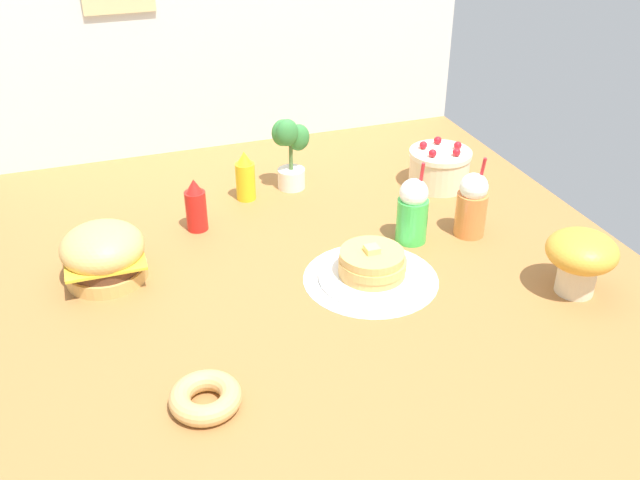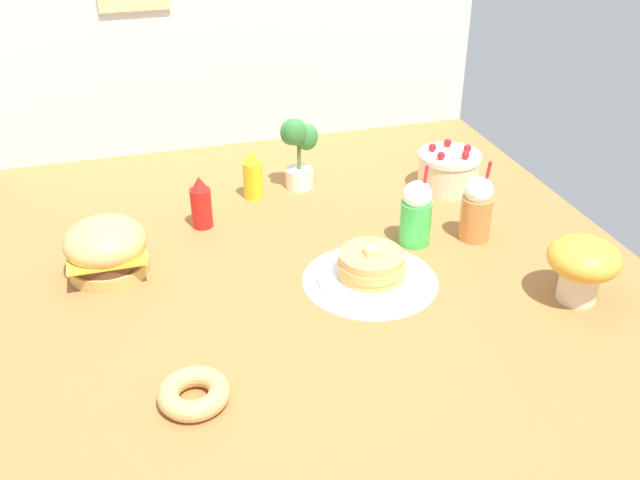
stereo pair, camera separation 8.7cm
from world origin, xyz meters
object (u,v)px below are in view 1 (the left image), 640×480
at_px(pancake_stack, 372,267).
at_px(donut_pink_glaze, 205,397).
at_px(ketchup_bottle, 196,206).
at_px(mushroom_stool, 581,256).
at_px(cream_soda_cup, 413,211).
at_px(orange_float_cup, 472,205).
at_px(potted_plant, 290,150).
at_px(burger, 104,254).
at_px(mustard_bottle, 245,177).
at_px(layer_cake, 439,168).

height_order(pancake_stack, donut_pink_glaze, pancake_stack).
xyz_separation_m(pancake_stack, donut_pink_glaze, (-0.54, -0.34, -0.01)).
relative_size(ketchup_bottle, mushroom_stool, 0.91).
height_order(cream_soda_cup, orange_float_cup, same).
bearing_deg(pancake_stack, potted_plant, 93.66).
bearing_deg(burger, pancake_stack, -19.71).
bearing_deg(mushroom_stool, orange_float_cup, 106.89).
distance_m(ketchup_bottle, mustard_bottle, 0.25).
distance_m(orange_float_cup, potted_plant, 0.65).
xyz_separation_m(cream_soda_cup, mushroom_stool, (0.30, -0.40, 0.01)).
bearing_deg(potted_plant, pancake_stack, -86.34).
xyz_separation_m(potted_plant, mushroom_stool, (0.54, -0.87, -0.03)).
bearing_deg(pancake_stack, mustard_bottle, 109.29).
bearing_deg(cream_soda_cup, mushroom_stool, -52.89).
height_order(layer_cake, orange_float_cup, orange_float_cup).
relative_size(ketchup_bottle, cream_soda_cup, 0.67).
height_order(layer_cake, ketchup_bottle, ketchup_bottle).
relative_size(orange_float_cup, potted_plant, 0.98).
xyz_separation_m(pancake_stack, mushroom_stool, (0.50, -0.24, 0.07)).
distance_m(mustard_bottle, orange_float_cup, 0.75).
bearing_deg(mushroom_stool, layer_cake, 93.44).
height_order(layer_cake, mushroom_stool, mushroom_stool).
distance_m(pancake_stack, orange_float_cup, 0.41).
bearing_deg(burger, donut_pink_glaze, -74.93).
relative_size(cream_soda_cup, donut_pink_glaze, 1.61).
relative_size(pancake_stack, ketchup_bottle, 1.70).
height_order(burger, orange_float_cup, orange_float_cup).
distance_m(ketchup_bottle, donut_pink_glaze, 0.80).
bearing_deg(layer_cake, burger, -168.98).
relative_size(burger, mustard_bottle, 1.33).
xyz_separation_m(pancake_stack, ketchup_bottle, (-0.40, 0.44, 0.04)).
height_order(burger, pancake_stack, burger).
bearing_deg(mushroom_stool, potted_plant, 121.82).
bearing_deg(orange_float_cup, ketchup_bottle, 158.66).
relative_size(cream_soda_cup, orange_float_cup, 1.00).
bearing_deg(pancake_stack, burger, 160.29).
xyz_separation_m(cream_soda_cup, potted_plant, (-0.24, 0.47, 0.04)).
xyz_separation_m(burger, orange_float_cup, (1.08, -0.12, 0.02)).
relative_size(layer_cake, cream_soda_cup, 0.83).
height_order(ketchup_bottle, orange_float_cup, orange_float_cup).
bearing_deg(ketchup_bottle, mustard_bottle, 38.10).
bearing_deg(burger, cream_soda_cup, -5.85).
relative_size(ketchup_bottle, mustard_bottle, 1.00).
bearing_deg(donut_pink_glaze, potted_plant, 62.90).
height_order(donut_pink_glaze, mushroom_stool, mushroom_stool).
bearing_deg(orange_float_cup, pancake_stack, -160.79).
xyz_separation_m(mustard_bottle, orange_float_cup, (0.59, -0.46, 0.02)).
relative_size(burger, ketchup_bottle, 1.33).
bearing_deg(donut_pink_glaze, ketchup_bottle, 80.41).
relative_size(layer_cake, mushroom_stool, 1.13).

